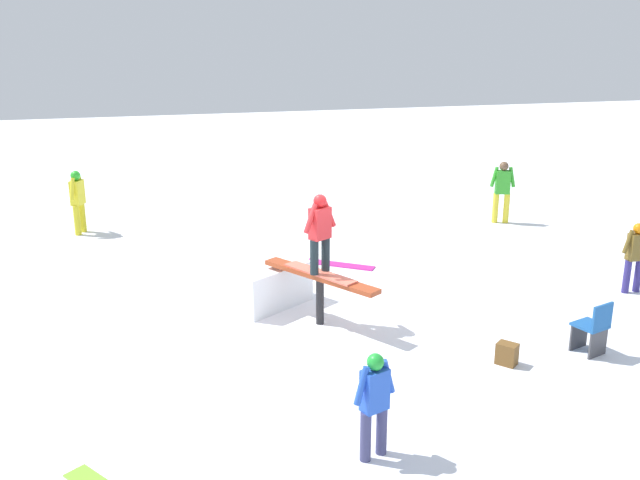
{
  "coord_description": "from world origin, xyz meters",
  "views": [
    {
      "loc": [
        10.98,
        -2.89,
        4.99
      ],
      "look_at": [
        0.0,
        0.0,
        1.51
      ],
      "focal_mm": 40.0,
      "sensor_mm": 36.0,
      "label": 1
    }
  ],
  "objects_px": {
    "bystander_brown": "(635,254)",
    "folding_chair": "(592,329)",
    "rail_feature": "(320,282)",
    "bystander_blue": "(374,400)",
    "bystander_green": "(502,189)",
    "bystander_yellow": "(78,199)",
    "main_rider_on_rail": "(320,235)",
    "loose_snowboard_magenta": "(340,265)",
    "backpack_on_snow": "(507,354)"
  },
  "relations": [
    {
      "from": "main_rider_on_rail",
      "to": "backpack_on_snow",
      "type": "distance_m",
      "value": 3.53
    },
    {
      "from": "bystander_yellow",
      "to": "backpack_on_snow",
      "type": "xyz_separation_m",
      "value": [
        9.03,
        6.66,
        -0.71
      ]
    },
    {
      "from": "bystander_blue",
      "to": "bystander_brown",
      "type": "bearing_deg",
      "value": 9.66
    },
    {
      "from": "main_rider_on_rail",
      "to": "folding_chair",
      "type": "distance_m",
      "value": 4.56
    },
    {
      "from": "bystander_green",
      "to": "folding_chair",
      "type": "height_order",
      "value": "bystander_green"
    },
    {
      "from": "bystander_blue",
      "to": "backpack_on_snow",
      "type": "bearing_deg",
      "value": 11.81
    },
    {
      "from": "main_rider_on_rail",
      "to": "folding_chair",
      "type": "bearing_deg",
      "value": 29.14
    },
    {
      "from": "bystander_brown",
      "to": "backpack_on_snow",
      "type": "xyz_separation_m",
      "value": [
        2.13,
        -3.83,
        -0.6
      ]
    },
    {
      "from": "folding_chair",
      "to": "backpack_on_snow",
      "type": "bearing_deg",
      "value": -17.79
    },
    {
      "from": "main_rider_on_rail",
      "to": "folding_chair",
      "type": "relative_size",
      "value": 1.62
    },
    {
      "from": "main_rider_on_rail",
      "to": "loose_snowboard_magenta",
      "type": "relative_size",
      "value": 0.94
    },
    {
      "from": "rail_feature",
      "to": "main_rider_on_rail",
      "type": "distance_m",
      "value": 0.83
    },
    {
      "from": "bystander_blue",
      "to": "bystander_yellow",
      "type": "relative_size",
      "value": 0.86
    },
    {
      "from": "bystander_brown",
      "to": "main_rider_on_rail",
      "type": "bearing_deg",
      "value": -0.89
    },
    {
      "from": "loose_snowboard_magenta",
      "to": "folding_chair",
      "type": "bearing_deg",
      "value": -27.55
    },
    {
      "from": "bystander_green",
      "to": "folding_chair",
      "type": "xyz_separation_m",
      "value": [
        7.29,
        -2.37,
        -0.49
      ]
    },
    {
      "from": "folding_chair",
      "to": "bystander_brown",
      "type": "bearing_deg",
      "value": -155.57
    },
    {
      "from": "bystander_brown",
      "to": "folding_chair",
      "type": "distance_m",
      "value": 3.22
    },
    {
      "from": "folding_chair",
      "to": "bystander_blue",
      "type": "bearing_deg",
      "value": 5.3
    },
    {
      "from": "bystander_blue",
      "to": "backpack_on_snow",
      "type": "relative_size",
      "value": 3.98
    },
    {
      "from": "folding_chair",
      "to": "rail_feature",
      "type": "bearing_deg",
      "value": -47.65
    },
    {
      "from": "rail_feature",
      "to": "bystander_blue",
      "type": "relative_size",
      "value": 1.61
    },
    {
      "from": "bystander_brown",
      "to": "loose_snowboard_magenta",
      "type": "bearing_deg",
      "value": -30.73
    },
    {
      "from": "loose_snowboard_magenta",
      "to": "bystander_brown",
      "type": "bearing_deg",
      "value": 4.74
    },
    {
      "from": "bystander_green",
      "to": "bystander_brown",
      "type": "height_order",
      "value": "bystander_green"
    },
    {
      "from": "bystander_green",
      "to": "bystander_yellow",
      "type": "relative_size",
      "value": 1.02
    },
    {
      "from": "bystander_green",
      "to": "bystander_yellow",
      "type": "height_order",
      "value": "bystander_green"
    },
    {
      "from": "main_rider_on_rail",
      "to": "loose_snowboard_magenta",
      "type": "height_order",
      "value": "main_rider_on_rail"
    },
    {
      "from": "bystander_brown",
      "to": "loose_snowboard_magenta",
      "type": "xyz_separation_m",
      "value": [
        -2.94,
        -4.99,
        -0.76
      ]
    },
    {
      "from": "bystander_green",
      "to": "bystander_brown",
      "type": "xyz_separation_m",
      "value": [
        5.15,
        0.01,
        -0.13
      ]
    },
    {
      "from": "main_rider_on_rail",
      "to": "bystander_blue",
      "type": "bearing_deg",
      "value": -36.31
    },
    {
      "from": "bystander_blue",
      "to": "bystander_brown",
      "type": "xyz_separation_m",
      "value": [
        -3.9,
        6.57,
        0.01
      ]
    },
    {
      "from": "bystander_green",
      "to": "backpack_on_snow",
      "type": "bearing_deg",
      "value": 80.77
    },
    {
      "from": "bystander_brown",
      "to": "folding_chair",
      "type": "xyz_separation_m",
      "value": [
        2.14,
        -2.38,
        -0.36
      ]
    },
    {
      "from": "bystander_blue",
      "to": "bystander_yellow",
      "type": "height_order",
      "value": "bystander_yellow"
    },
    {
      "from": "loose_snowboard_magenta",
      "to": "folding_chair",
      "type": "xyz_separation_m",
      "value": [
        5.08,
        2.61,
        0.4
      ]
    },
    {
      "from": "main_rider_on_rail",
      "to": "folding_chair",
      "type": "xyz_separation_m",
      "value": [
        2.21,
        3.81,
        -1.18
      ]
    },
    {
      "from": "bystander_blue",
      "to": "bystander_yellow",
      "type": "xyz_separation_m",
      "value": [
        -10.8,
        -3.91,
        0.12
      ]
    },
    {
      "from": "bystander_green",
      "to": "main_rider_on_rail",
      "type": "bearing_deg",
      "value": 57.88
    },
    {
      "from": "rail_feature",
      "to": "bystander_green",
      "type": "bearing_deg",
      "value": 96.63
    },
    {
      "from": "bystander_green",
      "to": "bystander_brown",
      "type": "bearing_deg",
      "value": 108.55
    },
    {
      "from": "bystander_blue",
      "to": "rail_feature",
      "type": "bearing_deg",
      "value": 63.38
    },
    {
      "from": "bystander_green",
      "to": "bystander_blue",
      "type": "bearing_deg",
      "value": 72.51
    },
    {
      "from": "bystander_brown",
      "to": "bystander_yellow",
      "type": "distance_m",
      "value": 12.55
    },
    {
      "from": "bystander_yellow",
      "to": "bystander_brown",
      "type": "bearing_deg",
      "value": -100.19
    },
    {
      "from": "bystander_yellow",
      "to": "rail_feature",
      "type": "bearing_deg",
      "value": -124.64
    },
    {
      "from": "backpack_on_snow",
      "to": "bystander_blue",
      "type": "bearing_deg",
      "value": -96.37
    },
    {
      "from": "main_rider_on_rail",
      "to": "bystander_yellow",
      "type": "xyz_separation_m",
      "value": [
        -6.83,
        -4.3,
        -0.72
      ]
    },
    {
      "from": "rail_feature",
      "to": "main_rider_on_rail",
      "type": "bearing_deg",
      "value": 0.0
    },
    {
      "from": "loose_snowboard_magenta",
      "to": "bystander_green",
      "type": "bearing_deg",
      "value": 59.17
    }
  ]
}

